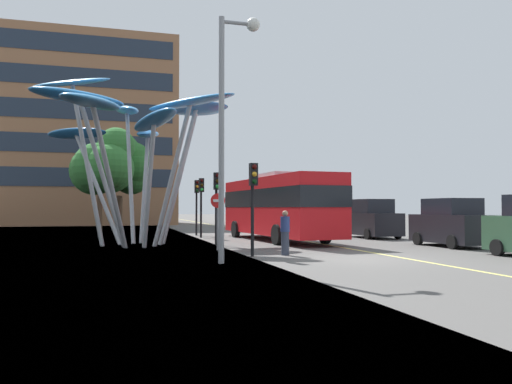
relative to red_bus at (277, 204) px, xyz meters
name	(u,v)px	position (x,y,z in m)	size (l,w,h in m)	color
ground	(342,261)	(-0.96, -9.97, -1.98)	(120.00, 240.00, 0.10)	#54514F
red_bus	(277,204)	(0.00, 0.00, 0.00)	(3.30, 11.40, 3.53)	red
leaf_sculpture	(132,119)	(-7.59, -1.73, 3.89)	(9.61, 12.44, 7.96)	#9EA0A5
traffic_light_kerb_near	(253,189)	(-3.60, -8.30, 0.48)	(0.28, 0.42, 3.32)	black
traffic_light_kerb_far	(217,192)	(-3.74, -2.35, 0.52)	(0.28, 0.42, 3.38)	black
traffic_light_island_mid	(201,195)	(-3.47, 3.61, 0.57)	(0.28, 0.42, 3.45)	black
traffic_light_opposite	(197,195)	(-3.36, 6.03, 0.58)	(0.28, 0.42, 3.47)	black
car_parked_mid	(452,224)	(6.22, -6.13, -0.92)	(2.01, 4.08, 2.15)	black
car_parked_far	(372,220)	(5.97, 0.78, -0.90)	(2.04, 4.12, 2.23)	black
street_lamp	(230,106)	(-4.86, -10.12, 3.02)	(1.34, 0.44, 7.86)	gray
tree_pavement_near	(104,166)	(-9.11, 12.96, 2.82)	(4.70, 5.40, 7.60)	brown
tree_pavement_far	(125,164)	(-7.50, 16.04, 3.31)	(4.56, 4.62, 7.79)	brown
pedestrian	(285,233)	(-2.32, -8.06, -1.11)	(0.34, 0.34, 1.64)	#2D3342
no_entry_sign	(218,212)	(-4.28, -5.31, -0.37)	(0.60, 0.12, 2.33)	gray
backdrop_building	(71,134)	(-12.83, 31.56, 7.66)	(21.38, 12.69, 19.17)	#8E6042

